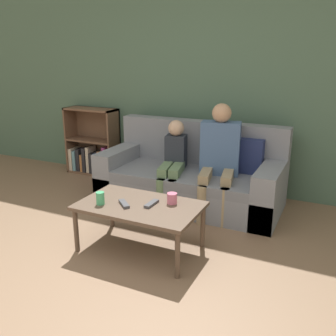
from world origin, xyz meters
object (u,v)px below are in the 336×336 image
Objects in this scene: couch at (192,178)px; coffee_table at (140,209)px; person_adult at (219,152)px; bookshelf at (93,149)px; tv_remote_1 at (152,204)px; cup_far at (100,198)px; cup_near at (172,198)px; tv_remote_0 at (124,204)px; person_child at (173,159)px.

coffee_table is (-0.00, -1.15, 0.08)m from couch.
coffee_table is 1.15m from person_adult.
bookshelf reaches higher than tv_remote_1.
cup_far is (-0.29, -1.28, 0.18)m from couch.
couch reaches higher than cup_far.
cup_far reaches higher than cup_near.
cup_far is at bearing -52.00° from bookshelf.
tv_remote_0 is (0.18, 0.07, -0.04)m from cup_far.
bookshelf is at bearing 85.58° from tv_remote_0.
person_child is 5.26× the size of tv_remote_1.
tv_remote_0 is at bearing -147.35° from coffee_table.
person_adult reaches higher than couch.
cup_far is at bearing -155.06° from coffee_table.
bookshelf is at bearing 165.47° from couch.
person_child reaches higher than tv_remote_0.
bookshelf is 5.66× the size of tv_remote_0.
bookshelf is 5.19× the size of tv_remote_1.
cup_far is (-0.13, -1.15, -0.05)m from person_child.
tv_remote_1 is at bearing -113.67° from person_adult.
tv_remote_0 reaches higher than coffee_table.
tv_remote_1 is (0.26, -0.99, -0.09)m from person_child.
couch is 12.33× the size of tv_remote_0.
bookshelf is 2.03m from person_adult.
couch is 1.75× the size of person_adult.
cup_near is at bearing -106.85° from person_adult.
cup_near is 0.56× the size of tv_remote_0.
couch is at bearing 37.70° from tv_remote_0.
person_adult is (1.95, -0.50, 0.30)m from bookshelf.
bookshelf is 8.56× the size of cup_far.
cup_far is at bearing 152.77° from tv_remote_0.
bookshelf reaches higher than tv_remote_0.
cup_far is (1.33, -1.70, 0.13)m from bookshelf.
person_adult is 0.96m from cup_near.
coffee_table is 0.14m from tv_remote_0.
couch is at bearing 26.38° from person_child.
tv_remote_0 is at bearing -152.09° from tv_remote_1.
tv_remote_1 is at bearing -87.39° from person_child.
couch reaches higher than cup_near.
bookshelf is 10.12× the size of cup_near.
coffee_table is at bearing -14.54° from tv_remote_0.
bookshelf is at bearing 154.40° from person_adult.
cup_near is 0.51× the size of tv_remote_1.
couch is at bearing 77.17° from cup_far.
tv_remote_1 is at bearing -85.30° from couch.
cup_near is 0.39m from tv_remote_0.
cup_near is at bearing 38.69° from tv_remote_1.
couch is 1.15m from coffee_table.
person_adult is 12.60× the size of cup_near.
person_child is at bearing 45.79° from tv_remote_0.
person_adult is at bearing -14.46° from bookshelf.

